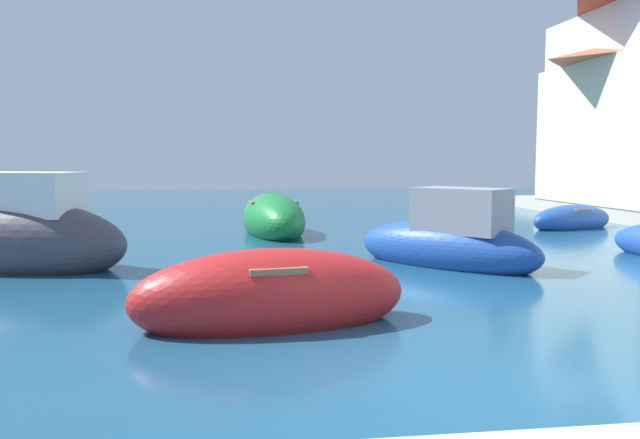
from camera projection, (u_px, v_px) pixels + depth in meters
ground at (520, 387)px, 6.05m from camera, size 80.00×80.00×0.00m
moored_boat_0 at (273, 219)px, 18.56m from camera, size 2.08×4.68×1.50m
moored_boat_1 at (2, 237)px, 12.69m from camera, size 5.70×3.59×2.28m
moored_boat_2 at (449, 242)px, 12.95m from camera, size 3.64×3.94×1.83m
moored_boat_3 at (271, 297)px, 8.36m from camera, size 3.80×1.92×1.27m
moored_boat_8 at (572, 220)px, 19.89m from camera, size 3.25×2.00×0.95m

